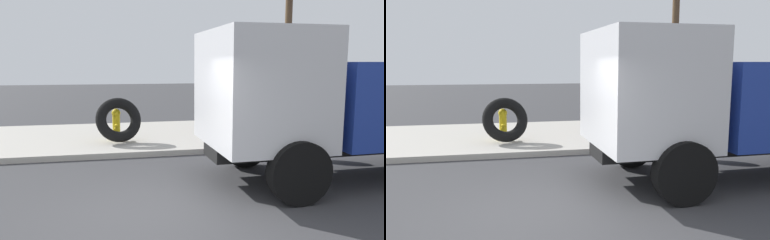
% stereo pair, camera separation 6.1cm
% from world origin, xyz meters
% --- Properties ---
extents(ground_plane, '(80.00, 80.00, 0.00)m').
position_xyz_m(ground_plane, '(0.00, 0.00, 0.00)').
color(ground_plane, '#38383A').
extents(sidewalk_curb, '(36.00, 5.00, 0.15)m').
position_xyz_m(sidewalk_curb, '(0.00, 6.50, 0.07)').
color(sidewalk_curb, '#ADA89E').
rests_on(sidewalk_curb, ground).
extents(fire_hydrant, '(0.25, 0.56, 0.93)m').
position_xyz_m(fire_hydrant, '(-0.37, 5.58, 0.65)').
color(fire_hydrant, yellow).
rests_on(fire_hydrant, sidewalk_curb).
extents(loose_tire, '(1.40, 0.97, 1.30)m').
position_xyz_m(loose_tire, '(-0.31, 5.29, 0.80)').
color(loose_tire, black).
rests_on(loose_tire, sidewalk_curb).
extents(stop_sign, '(0.76, 0.08, 2.37)m').
position_xyz_m(stop_sign, '(2.83, 4.55, 1.80)').
color(stop_sign, gray).
rests_on(stop_sign, sidewalk_curb).
extents(dump_truck_blue, '(7.08, 2.98, 3.00)m').
position_xyz_m(dump_truck_blue, '(4.65, 1.49, 1.61)').
color(dump_truck_blue, '#1E3899').
rests_on(dump_truck_blue, ground).
extents(bare_tree, '(1.38, 1.24, 6.05)m').
position_xyz_m(bare_tree, '(4.90, 5.58, 3.35)').
color(bare_tree, '#4C3823').
rests_on(bare_tree, sidewalk_curb).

